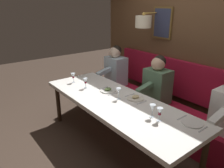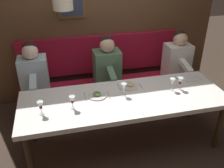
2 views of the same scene
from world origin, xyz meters
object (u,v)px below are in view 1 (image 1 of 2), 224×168
Objects in this scene: wine_glass_1 at (160,112)px; wine_glass_2 at (153,108)px; diner_middle at (116,67)px; diner_near at (157,81)px; wine_glass_4 at (73,76)px; dining_table at (116,104)px; wine_glass_3 at (119,91)px; wine_glass_0 at (85,81)px.

wine_glass_1 is 1.00× the size of wine_glass_2.
diner_middle is 1.94m from wine_glass_2.
diner_near reaches higher than wine_glass_2.
wine_glass_4 is at bearing 94.94° from wine_glass_1.
wine_glass_3 is (0.05, 0.00, 0.18)m from dining_table.
wine_glass_1 is (0.03, -0.75, 0.18)m from dining_table.
wine_glass_4 is at bearing 96.95° from dining_table.
diner_middle is (0.88, 1.10, 0.14)m from dining_table.
diner_middle is 2.04m from wine_glass_1.
wine_glass_0 and wine_glass_3 have the same top height.
diner_middle is 4.82× the size of wine_glass_1.
wine_glass_3 is at bearing 88.31° from wine_glass_2.
wine_glass_2 is at bearing 88.29° from wine_glass_1.
wine_glass_3 reaches higher than dining_table.
wine_glass_0 is at bearing 147.47° from diner_near.
dining_table is 3.23× the size of diner_near.
wine_glass_1 is 0.11m from wine_glass_2.
wine_glass_1 is at bearing -87.74° from dining_table.
diner_middle is at bearing 51.40° from dining_table.
diner_middle is at bearing 53.07° from wine_glass_3.
dining_table is at bearing -81.86° from wine_glass_0.
wine_glass_4 is (-0.12, 0.99, 0.18)m from dining_table.
diner_near is at bearing -90.00° from diner_middle.
diner_middle is (0.00, 1.08, 0.00)m from diner_near.
diner_middle reaches higher than wine_glass_0.
dining_table is 1.42m from diner_middle.
dining_table is 15.59× the size of wine_glass_3.
diner_near reaches higher than wine_glass_4.
dining_table is at bearing -178.46° from diner_near.
wine_glass_2 is at bearing -87.06° from dining_table.
wine_glass_0 is (-0.97, 0.62, 0.04)m from diner_near.
wine_glass_2 is at bearing -115.95° from diner_middle.
wine_glass_0 is at bearing 95.00° from wine_glass_1.
diner_near reaches higher than wine_glass_3.
wine_glass_0 reaches higher than dining_table.
wine_glass_1 and wine_glass_4 have the same top height.
wine_glass_4 is (-1.00, 0.97, 0.04)m from diner_near.
wine_glass_1 is at bearing -85.00° from wine_glass_0.
dining_table is 3.23× the size of diner_middle.
diner_near is at bearing 1.62° from wine_glass_3.
diner_near is 1.08m from diner_middle.
wine_glass_0 is at bearing 98.14° from dining_table.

